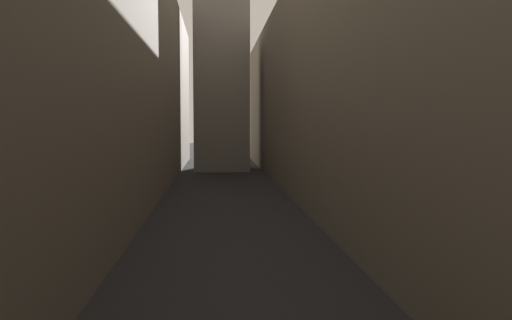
% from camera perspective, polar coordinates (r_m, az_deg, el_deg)
% --- Properties ---
extents(ground_plane, '(264.00, 264.00, 0.00)m').
position_cam_1_polar(ground_plane, '(38.69, -3.13, -5.51)').
color(ground_plane, '#232326').
extents(building_block_left, '(10.57, 108.00, 21.63)m').
position_cam_1_polar(building_block_left, '(41.57, -18.52, 9.91)').
color(building_block_left, '#756B5B').
rests_on(building_block_left, ground).
extents(building_block_right, '(15.09, 108.00, 18.95)m').
position_cam_1_polar(building_block_right, '(42.60, 14.76, 8.03)').
color(building_block_right, '#756B5B').
rests_on(building_block_right, ground).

